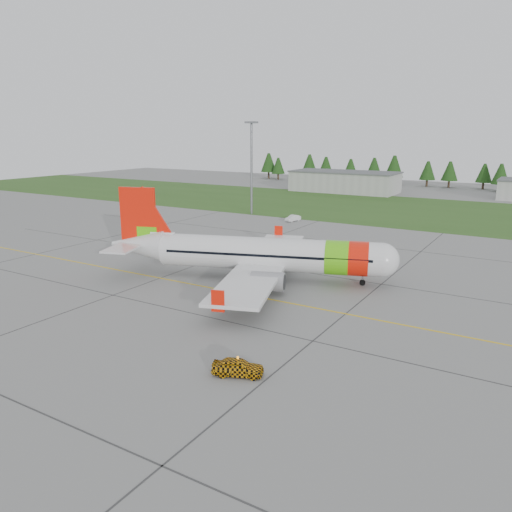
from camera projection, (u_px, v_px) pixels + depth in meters
The scene contains 9 objects.
ground at pixel (221, 320), 49.39m from camera, with size 320.00×320.00×0.00m, color gray.
aircraft at pixel (261, 254), 62.43m from camera, with size 35.85×33.99×11.24m.
follow_me_car at pixel (238, 351), 37.69m from camera, with size 1.60×1.36×3.98m, color #F8AD0D.
service_van at pixel (293, 212), 103.84m from camera, with size 1.36×1.29×3.90m, color silver.
grass_strip at pixel (420, 211), 117.57m from camera, with size 320.00×50.00×0.03m, color #30561E.
taxi_guideline at pixel (262, 298), 56.04m from camera, with size 120.00×0.25×0.02m, color gold.
hangar_west at pixel (344, 182), 155.14m from camera, with size 32.00×14.00×6.00m, color #A8A8A3.
floodlight_mast at pixel (252, 170), 111.22m from camera, with size 0.50×0.50×20.00m, color slate.
treeline at pixel (463, 174), 162.93m from camera, with size 160.00×8.00×10.00m, color #1C3F14, non-canonical shape.
Camera 1 is at (26.93, -37.95, 18.06)m, focal length 35.00 mm.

